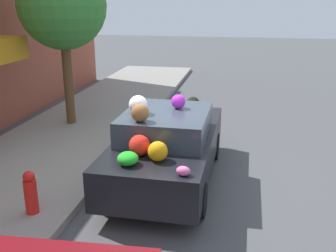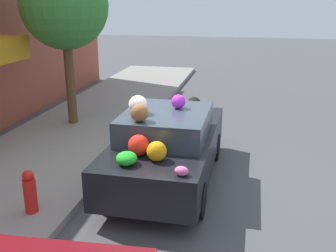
{
  "view_description": "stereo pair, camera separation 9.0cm",
  "coord_description": "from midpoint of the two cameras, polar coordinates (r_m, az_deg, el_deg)",
  "views": [
    {
      "loc": [
        -6.75,
        -1.42,
        3.31
      ],
      "look_at": [
        0.0,
        -0.1,
        1.08
      ],
      "focal_mm": 42.0,
      "sensor_mm": 36.0,
      "label": 1
    },
    {
      "loc": [
        -6.73,
        -1.51,
        3.31
      ],
      "look_at": [
        0.0,
        -0.1,
        1.08
      ],
      "focal_mm": 42.0,
      "sensor_mm": 36.0,
      "label": 2
    }
  ],
  "objects": [
    {
      "name": "art_car",
      "position": [
        7.31,
        -0.47,
        -2.65
      ],
      "size": [
        3.95,
        1.75,
        1.72
      ],
      "rotation": [
        0.0,
        0.0,
        -0.01
      ],
      "color": "black",
      "rests_on": "ground"
    },
    {
      "name": "fire_hydrant",
      "position": [
        6.47,
        -19.7,
        -9.06
      ],
      "size": [
        0.2,
        0.2,
        0.7
      ],
      "color": "red",
      "rests_on": "sidewalk_curb"
    },
    {
      "name": "sidewalk_curb",
      "position": [
        8.56,
        -19.11,
        -5.32
      ],
      "size": [
        24.0,
        3.2,
        0.14
      ],
      "color": "gray",
      "rests_on": "ground"
    },
    {
      "name": "ground_plane",
      "position": [
        7.65,
        -1.06,
        -7.66
      ],
      "size": [
        60.0,
        60.0,
        0.0
      ],
      "primitive_type": "plane",
      "color": "#4C4C4F"
    },
    {
      "name": "street_tree",
      "position": [
        10.41,
        -15.34,
        16.43
      ],
      "size": [
        2.18,
        2.18,
        4.11
      ],
      "color": "brown",
      "rests_on": "sidewalk_curb"
    }
  ]
}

